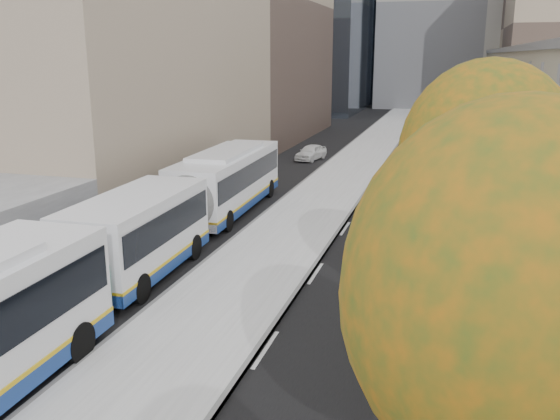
% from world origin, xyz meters
% --- Properties ---
extents(bus_platform, '(4.25, 150.00, 0.15)m').
position_xyz_m(bus_platform, '(-3.88, 35.00, 0.07)').
color(bus_platform, '#BABABA').
rests_on(bus_platform, ground).
extents(sidewalk, '(4.75, 150.00, 0.08)m').
position_xyz_m(sidewalk, '(4.12, 35.00, 0.04)').
color(sidewalk, gray).
rests_on(sidewalk, ground).
extents(building_far_block, '(30.00, 18.00, 30.00)m').
position_xyz_m(building_far_block, '(6.00, 96.00, 15.00)').
color(building_far_block, gray).
rests_on(building_far_block, ground).
extents(tree_b, '(4.00, 4.00, 6.97)m').
position_xyz_m(tree_b, '(3.60, 5.00, 5.04)').
color(tree_b, black).
rests_on(tree_b, sidewalk).
extents(tree_c, '(4.20, 4.20, 7.28)m').
position_xyz_m(tree_c, '(3.60, 13.00, 5.25)').
color(tree_c, black).
rests_on(tree_c, sidewalk).
extents(bus_far, '(3.10, 17.89, 2.97)m').
position_xyz_m(bus_far, '(-7.83, 21.44, 1.62)').
color(bus_far, white).
rests_on(bus_far, ground).
extents(distant_car, '(2.07, 3.67, 1.18)m').
position_xyz_m(distant_car, '(-7.46, 41.51, 0.59)').
color(distant_car, silver).
rests_on(distant_car, ground).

